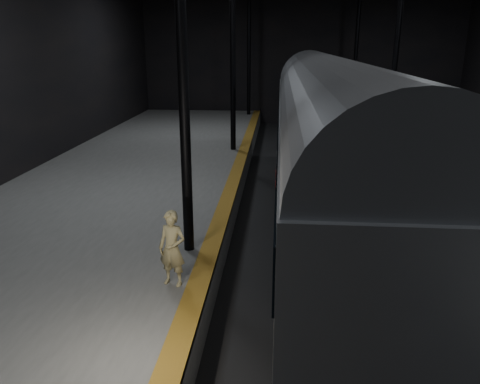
# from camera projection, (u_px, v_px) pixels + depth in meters

# --- Properties ---
(ground) EXTENTS (44.00, 44.00, 0.00)m
(ground) POSITION_uv_depth(u_px,v_px,m) (321.00, 230.00, 16.10)
(ground) COLOR black
(ground) RESTS_ON ground
(platform_left) EXTENTS (9.00, 43.80, 1.00)m
(platform_left) POSITION_uv_depth(u_px,v_px,m) (108.00, 211.00, 16.54)
(platform_left) COLOR #565653
(platform_left) RESTS_ON ground
(tactile_strip) EXTENTS (0.50, 43.80, 0.01)m
(tactile_strip) POSITION_uv_depth(u_px,v_px,m) (227.00, 200.00, 16.05)
(tactile_strip) COLOR brown
(tactile_strip) RESTS_ON platform_left
(track) EXTENTS (2.40, 43.00, 0.24)m
(track) POSITION_uv_depth(u_px,v_px,m) (321.00, 229.00, 16.08)
(track) COLOR #3F3328
(track) RESTS_ON ground
(train) EXTENTS (3.16, 21.13, 5.65)m
(train) POSITION_uv_depth(u_px,v_px,m) (325.00, 138.00, 15.43)
(train) COLOR #999CA1
(train) RESTS_ON ground
(woman) EXTENTS (0.72, 0.57, 1.74)m
(woman) POSITION_uv_depth(u_px,v_px,m) (172.00, 249.00, 10.26)
(woman) COLOR tan
(woman) RESTS_ON platform_left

